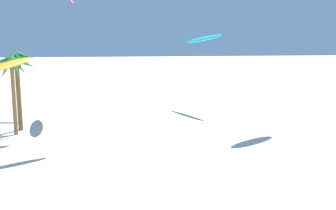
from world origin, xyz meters
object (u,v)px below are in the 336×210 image
object	(u,v)px
palm_tree_4	(17,68)
flying_kite_7	(203,39)
flying_kite_2	(7,65)
palm_tree_3	(12,71)

from	to	relation	value
palm_tree_4	flying_kite_7	xyz separation A→B (m)	(19.28, 7.55, 2.54)
palm_tree_4	flying_kite_2	world-z (taller)	palm_tree_4
palm_tree_3	flying_kite_7	xyz separation A→B (m)	(19.30, 9.20, 2.66)
palm_tree_3	palm_tree_4	xyz separation A→B (m)	(0.02, 1.65, 0.12)
palm_tree_3	flying_kite_7	bearing A→B (deg)	25.48
palm_tree_4	flying_kite_2	bearing A→B (deg)	-84.39
palm_tree_3	palm_tree_4	distance (m)	1.65
palm_tree_4	flying_kite_2	distance (m)	5.01
flying_kite_7	flying_kite_2	bearing A→B (deg)	-146.42
palm_tree_4	palm_tree_3	bearing A→B (deg)	-90.56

